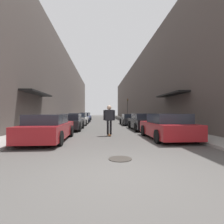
{
  "coord_description": "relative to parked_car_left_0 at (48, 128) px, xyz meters",
  "views": [
    {
      "loc": [
        -0.49,
        -3.91,
        1.41
      ],
      "look_at": [
        0.47,
        10.05,
        1.43
      ],
      "focal_mm": 28.0,
      "sensor_mm": 36.0,
      "label": 1
    }
  ],
  "objects": [
    {
      "name": "skateboarder",
      "position": [
        3.08,
        1.67,
        0.49
      ],
      "size": [
        0.7,
        0.78,
        1.83
      ],
      "color": "brown",
      "rests_on": "ground"
    },
    {
      "name": "parked_car_left_1",
      "position": [
        0.17,
        5.24,
        -0.01
      ],
      "size": [
        1.93,
        3.95,
        1.29
      ],
      "color": "#232326",
      "rests_on": "ground"
    },
    {
      "name": "ground",
      "position": [
        3.03,
        18.41,
        -0.63
      ],
      "size": [
        128.0,
        128.0,
        0.0
      ],
      "primitive_type": "plane",
      "color": "#4C4947"
    },
    {
      "name": "parked_car_left_0",
      "position": [
        0.0,
        0.0,
        0.0
      ],
      "size": [
        1.92,
        4.52,
        1.31
      ],
      "color": "maroon",
      "rests_on": "ground"
    },
    {
      "name": "building_row_left",
      "position": [
        -4.79,
        24.22,
        4.96
      ],
      "size": [
        4.9,
        58.18,
        11.19
      ],
      "color": "#564C47",
      "rests_on": "ground"
    },
    {
      "name": "parked_car_left_3",
      "position": [
        0.12,
        16.34,
        -0.02
      ],
      "size": [
        2.0,
        3.94,
        1.28
      ],
      "color": "navy",
      "rests_on": "ground"
    },
    {
      "name": "curb_strip_right",
      "position": [
        7.94,
        24.23,
        -0.57
      ],
      "size": [
        1.8,
        58.18,
        0.12
      ],
      "color": "gray",
      "rests_on": "ground"
    },
    {
      "name": "manhole_cover",
      "position": [
        3.14,
        -3.57,
        -0.63
      ],
      "size": [
        0.7,
        0.7,
        0.02
      ],
      "color": "#332D28",
      "rests_on": "ground"
    },
    {
      "name": "parked_car_right_0",
      "position": [
        6.05,
        0.19,
        0.01
      ],
      "size": [
        2.04,
        4.14,
        1.33
      ],
      "color": "maroon",
      "rests_on": "ground"
    },
    {
      "name": "parked_car_right_2",
      "position": [
        5.96,
        10.92,
        -0.04
      ],
      "size": [
        2.03,
        4.8,
        1.22
      ],
      "color": "#232326",
      "rests_on": "ground"
    },
    {
      "name": "parked_car_right_1",
      "position": [
        6.04,
        5.14,
        0.01
      ],
      "size": [
        1.99,
        4.48,
        1.32
      ],
      "color": "black",
      "rests_on": "ground"
    },
    {
      "name": "parked_car_left_4",
      "position": [
        0.01,
        21.73,
        0.02
      ],
      "size": [
        1.9,
        4.59,
        1.36
      ],
      "color": "navy",
      "rests_on": "ground"
    },
    {
      "name": "curb_strip_left",
      "position": [
        -1.89,
        24.23,
        -0.57
      ],
      "size": [
        1.8,
        58.18,
        0.12
      ],
      "color": "gray",
      "rests_on": "ground"
    },
    {
      "name": "traffic_light",
      "position": [
        7.42,
        21.92,
        1.76
      ],
      "size": [
        0.16,
        0.22,
        3.7
      ],
      "color": "#2D2D2D",
      "rests_on": "curb_strip_right"
    },
    {
      "name": "parked_car_left_2",
      "position": [
        0.15,
        10.8,
        0.01
      ],
      "size": [
        2.02,
        4.46,
        1.32
      ],
      "color": "silver",
      "rests_on": "ground"
    },
    {
      "name": "building_row_right",
      "position": [
        10.84,
        24.22,
        4.64
      ],
      "size": [
        4.9,
        58.18,
        10.55
      ],
      "color": "#564C47",
      "rests_on": "ground"
    }
  ]
}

